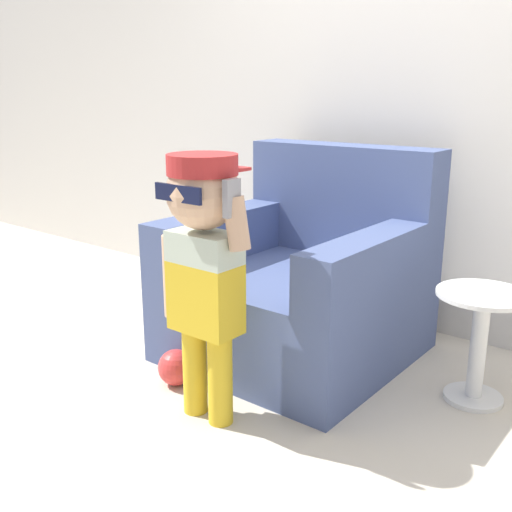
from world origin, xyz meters
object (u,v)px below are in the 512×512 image
at_px(armchair, 303,283).
at_px(toy_ball, 176,367).
at_px(person_child, 204,248).
at_px(side_table, 479,336).

bearing_deg(armchair, toy_ball, -108.40).
relative_size(armchair, person_child, 1.00).
height_order(side_table, toy_ball, side_table).
height_order(armchair, person_child, person_child).
bearing_deg(toy_ball, armchair, 71.60).
distance_m(armchair, side_table, 0.85).
relative_size(side_table, toy_ball, 2.98).
relative_size(person_child, toy_ball, 6.52).
distance_m(person_child, side_table, 1.17).
bearing_deg(toy_ball, person_child, -20.77).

